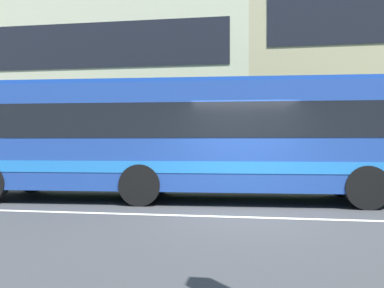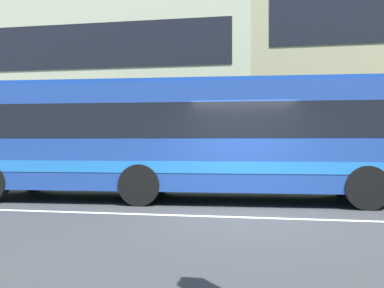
{
  "view_description": "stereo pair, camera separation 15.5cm",
  "coord_description": "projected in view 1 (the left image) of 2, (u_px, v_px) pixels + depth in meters",
  "views": [
    {
      "loc": [
        0.34,
        -8.63,
        1.53
      ],
      "look_at": [
        -1.43,
        2.32,
        1.48
      ],
      "focal_mm": 39.59,
      "sensor_mm": 36.0,
      "label": 1
    },
    {
      "loc": [
        0.49,
        -8.61,
        1.53
      ],
      "look_at": [
        -1.43,
        2.32,
        1.48
      ],
      "focal_mm": 39.59,
      "sensor_mm": 36.0,
      "label": 2
    }
  ],
  "objects": [
    {
      "name": "ground_plane",
      "position": [
        243.0,
        217.0,
        8.59
      ],
      "size": [
        160.0,
        160.0,
        0.0
      ],
      "primitive_type": "plane",
      "color": "#353638"
    },
    {
      "name": "lane_centre_line",
      "position": [
        243.0,
        217.0,
        8.59
      ],
      "size": [
        60.0,
        0.16,
        0.01
      ],
      "primitive_type": "cube",
      "color": "silver",
      "rests_on": "ground_plane"
    },
    {
      "name": "hedge_row_far",
      "position": [
        259.0,
        174.0,
        14.53
      ],
      "size": [
        16.47,
        1.1,
        0.87
      ],
      "primitive_type": "cube",
      "color": "#255820",
      "rests_on": "ground_plane"
    },
    {
      "name": "apartment_block_left",
      "position": [
        73.0,
        80.0,
        23.32
      ],
      "size": [
        19.43,
        8.76,
        9.95
      ],
      "color": "#B7B896",
      "rests_on": "ground_plane"
    },
    {
      "name": "transit_bus",
      "position": [
        175.0,
        135.0,
        11.22
      ],
      "size": [
        11.24,
        3.2,
        3.08
      ],
      "color": "navy",
      "rests_on": "ground_plane"
    }
  ]
}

